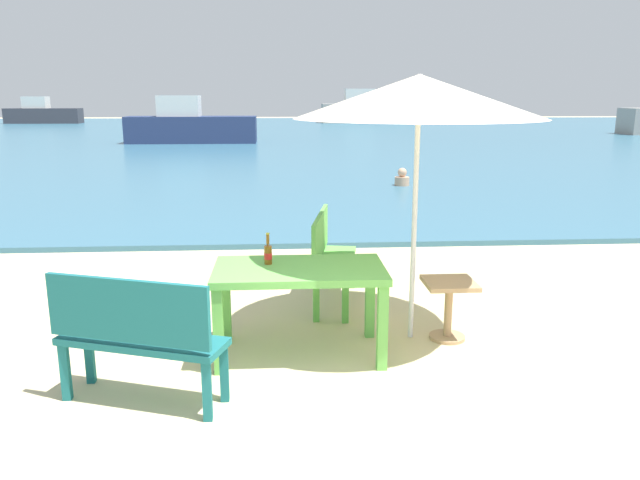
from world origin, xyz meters
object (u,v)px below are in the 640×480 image
(swimmer_person, at_px, (402,179))
(boat_barge, at_px, (190,126))
(patio_umbrella, at_px, (419,97))
(side_table_wood, at_px, (449,301))
(beer_bottle_amber, at_px, (268,253))
(boat_fishing_trawler, at_px, (366,111))
(boat_sailboat, at_px, (43,114))
(bench_green_left, at_px, (329,253))
(bench_teal_center, at_px, (136,333))
(picnic_table_green, at_px, (299,280))

(swimmer_person, distance_m, boat_barge, 15.29)
(patio_umbrella, relative_size, side_table_wood, 4.26)
(patio_umbrella, bearing_deg, beer_bottle_amber, -171.11)
(boat_fishing_trawler, bearing_deg, boat_barge, -117.96)
(beer_bottle_amber, xyz_separation_m, side_table_wood, (1.58, 0.13, -0.50))
(boat_barge, relative_size, boat_sailboat, 1.04)
(boat_sailboat, bearing_deg, patio_umbrella, -66.25)
(beer_bottle_amber, bearing_deg, bench_green_left, 62.81)
(bench_teal_center, bearing_deg, swimmer_person, 69.11)
(bench_teal_center, distance_m, boat_fishing_trawler, 44.39)
(picnic_table_green, xyz_separation_m, boat_fishing_trawler, (6.51, 42.92, 0.34))
(patio_umbrella, bearing_deg, boat_barge, 102.74)
(side_table_wood, relative_size, swimmer_person, 1.32)
(boat_barge, distance_m, boat_fishing_trawler, 22.63)
(side_table_wood, xyz_separation_m, boat_barge, (-5.43, 22.69, 0.47))
(beer_bottle_amber, bearing_deg, swimmer_person, 72.14)
(picnic_table_green, height_order, bench_teal_center, bench_teal_center)
(bench_green_left, bearing_deg, swimmer_person, 73.61)
(patio_umbrella, height_order, bench_teal_center, patio_umbrella)
(beer_bottle_amber, height_order, bench_green_left, beer_bottle_amber)
(picnic_table_green, relative_size, side_table_wood, 2.59)
(picnic_table_green, distance_m, swimmer_person, 9.63)
(patio_umbrella, bearing_deg, boat_sailboat, 113.75)
(bench_teal_center, bearing_deg, picnic_table_green, 35.07)
(patio_umbrella, height_order, side_table_wood, patio_umbrella)
(beer_bottle_amber, distance_m, bench_green_left, 1.35)
(picnic_table_green, distance_m, bench_green_left, 1.33)
(picnic_table_green, bearing_deg, side_table_wood, 10.32)
(bench_green_left, bearing_deg, patio_umbrella, -55.56)
(boat_fishing_trawler, bearing_deg, bench_teal_center, -99.93)
(boat_barge, xyz_separation_m, boat_sailboat, (-13.84, 20.44, -0.03))
(bench_green_left, xyz_separation_m, boat_sailboat, (-18.28, 42.09, 0.25))
(boat_sailboat, bearing_deg, beer_bottle_amber, -67.77)
(bench_teal_center, height_order, boat_barge, boat_barge)
(side_table_wood, xyz_separation_m, bench_teal_center, (-2.48, -1.05, 0.19))
(side_table_wood, bearing_deg, boat_barge, 103.46)
(swimmer_person, xyz_separation_m, boat_fishing_trawler, (3.82, 33.68, 0.76))
(patio_umbrella, height_order, boat_barge, patio_umbrella)
(boat_fishing_trawler, bearing_deg, beer_bottle_amber, -98.97)
(swimmer_person, height_order, boat_barge, boat_barge)
(beer_bottle_amber, bearing_deg, bench_teal_center, -134.25)
(boat_barge, height_order, boat_sailboat, boat_barge)
(picnic_table_green, relative_size, beer_bottle_amber, 5.28)
(boat_barge, height_order, boat_fishing_trawler, boat_fishing_trawler)
(picnic_table_green, height_order, boat_fishing_trawler, boat_fishing_trawler)
(beer_bottle_amber, distance_m, swimmer_person, 9.61)
(side_table_wood, height_order, boat_sailboat, boat_sailboat)
(bench_teal_center, xyz_separation_m, boat_fishing_trawler, (7.65, 43.73, 0.45))
(side_table_wood, relative_size, bench_green_left, 0.43)
(boat_sailboat, bearing_deg, bench_green_left, -66.52)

